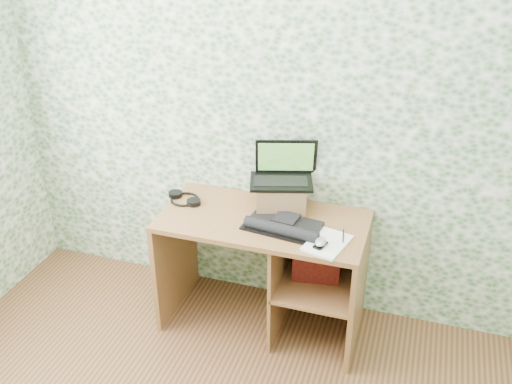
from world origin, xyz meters
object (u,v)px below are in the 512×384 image
(desk, at_px, (277,257))
(notepad, at_px, (327,243))
(keyboard, at_px, (284,226))
(riser, at_px, (281,196))
(laptop, at_px, (283,172))

(desk, height_order, notepad, notepad)
(notepad, bearing_deg, desk, 165.55)
(keyboard, bearing_deg, riser, 117.29)
(laptop, relative_size, keyboard, 0.88)
(desk, xyz_separation_m, keyboard, (0.06, -0.10, 0.29))
(riser, xyz_separation_m, notepad, (0.34, -0.30, -0.08))
(desk, bearing_deg, keyboard, -58.10)
(desk, height_order, keyboard, keyboard)
(laptop, bearing_deg, riser, -106.71)
(riser, bearing_deg, desk, -82.86)
(desk, height_order, riser, riser)
(desk, distance_m, riser, 0.37)
(riser, distance_m, keyboard, 0.24)
(riser, relative_size, keyboard, 0.60)
(laptop, height_order, keyboard, laptop)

